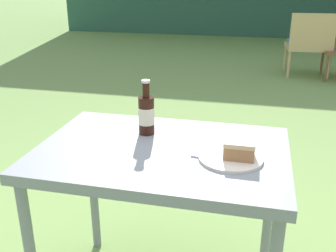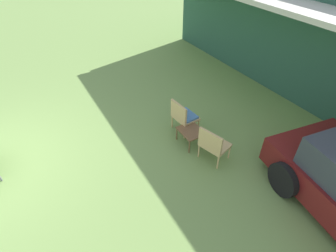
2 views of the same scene
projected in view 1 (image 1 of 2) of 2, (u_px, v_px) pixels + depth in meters
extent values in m
cylinder|color=tan|center=(322.00, 59.00, 5.59)|extent=(0.04, 0.04, 0.35)
cylinder|color=tan|center=(285.00, 58.00, 5.67)|extent=(0.04, 0.04, 0.35)
cylinder|color=tan|center=(329.00, 66.00, 5.20)|extent=(0.04, 0.04, 0.35)
cylinder|color=tan|center=(289.00, 64.00, 5.27)|extent=(0.04, 0.04, 0.35)
cube|color=tan|center=(308.00, 47.00, 5.36)|extent=(0.60, 0.52, 0.06)
cube|color=tan|center=(313.00, 31.00, 5.07)|extent=(0.57, 0.09, 0.43)
cube|color=#4C7FB7|center=(308.00, 43.00, 5.34)|extent=(0.54, 0.45, 0.05)
cylinder|color=brown|center=(326.00, 69.00, 5.04)|extent=(0.03, 0.03, 0.35)
cylinder|color=brown|center=(322.00, 62.00, 5.43)|extent=(0.03, 0.03, 0.35)
cube|color=gray|center=(162.00, 153.00, 1.45)|extent=(0.92, 0.63, 0.04)
cylinder|color=gray|center=(93.00, 188.00, 1.92)|extent=(0.04, 0.04, 0.68)
cylinder|color=gray|center=(269.00, 210.00, 1.74)|extent=(0.04, 0.04, 0.68)
cylinder|color=silver|center=(231.00, 158.00, 1.36)|extent=(0.22, 0.22, 0.01)
cube|color=#9E6B42|center=(239.00, 151.00, 1.34)|extent=(0.10, 0.08, 0.05)
cube|color=tan|center=(240.00, 143.00, 1.33)|extent=(0.11, 0.08, 0.02)
cylinder|color=black|center=(146.00, 116.00, 1.55)|extent=(0.06, 0.06, 0.15)
cylinder|color=black|center=(146.00, 90.00, 1.51)|extent=(0.03, 0.03, 0.06)
cylinder|color=silver|center=(146.00, 81.00, 1.50)|extent=(0.03, 0.03, 0.01)
cylinder|color=beige|center=(146.00, 116.00, 1.55)|extent=(0.06, 0.06, 0.07)
cube|color=silver|center=(215.00, 159.00, 1.36)|extent=(0.17, 0.02, 0.01)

